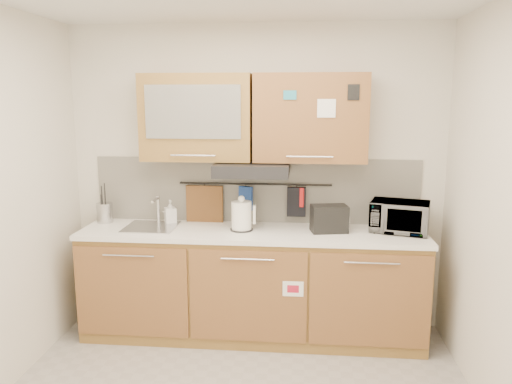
# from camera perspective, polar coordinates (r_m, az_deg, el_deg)

# --- Properties ---
(wall_back) EXTENTS (3.20, 0.00, 3.20)m
(wall_back) POSITION_cam_1_polar(r_m,az_deg,el_deg) (4.32, -0.07, 1.55)
(wall_back) COLOR silver
(wall_back) RESTS_ON ground
(base_cabinet) EXTENTS (2.80, 0.64, 0.88)m
(base_cabinet) POSITION_cam_1_polar(r_m,az_deg,el_deg) (4.27, -0.47, -11.08)
(base_cabinet) COLOR olive
(base_cabinet) RESTS_ON floor
(countertop) EXTENTS (2.82, 0.62, 0.04)m
(countertop) POSITION_cam_1_polar(r_m,az_deg,el_deg) (4.10, -0.49, -4.67)
(countertop) COLOR white
(countertop) RESTS_ON base_cabinet
(backsplash) EXTENTS (2.80, 0.02, 0.56)m
(backsplash) POSITION_cam_1_polar(r_m,az_deg,el_deg) (4.33, -0.09, 0.21)
(backsplash) COLOR silver
(backsplash) RESTS_ON countertop
(upper_cabinets) EXTENTS (1.82, 0.37, 0.70)m
(upper_cabinets) POSITION_cam_1_polar(r_m,az_deg,el_deg) (4.09, -0.38, 8.50)
(upper_cabinets) COLOR olive
(upper_cabinets) RESTS_ON wall_back
(range_hood) EXTENTS (0.60, 0.46, 0.10)m
(range_hood) POSITION_cam_1_polar(r_m,az_deg,el_deg) (4.06, -0.41, 2.66)
(range_hood) COLOR black
(range_hood) RESTS_ON upper_cabinets
(sink) EXTENTS (0.42, 0.40, 0.26)m
(sink) POSITION_cam_1_polar(r_m,az_deg,el_deg) (4.28, -11.86, -3.91)
(sink) COLOR silver
(sink) RESTS_ON countertop
(utensil_rail) EXTENTS (1.30, 0.02, 0.02)m
(utensil_rail) POSITION_cam_1_polar(r_m,az_deg,el_deg) (4.28, -0.14, 0.91)
(utensil_rail) COLOR black
(utensil_rail) RESTS_ON backsplash
(utensil_crock) EXTENTS (0.18, 0.18, 0.34)m
(utensil_crock) POSITION_cam_1_polar(r_m,az_deg,el_deg) (4.53, -16.89, -2.25)
(utensil_crock) COLOR #B2B3B7
(utensil_crock) RESTS_ON countertop
(kettle) EXTENTS (0.21, 0.19, 0.29)m
(kettle) POSITION_cam_1_polar(r_m,az_deg,el_deg) (4.08, -1.64, -2.81)
(kettle) COLOR white
(kettle) RESTS_ON countertop
(toaster) EXTENTS (0.31, 0.22, 0.22)m
(toaster) POSITION_cam_1_polar(r_m,az_deg,el_deg) (4.07, 8.36, -3.00)
(toaster) COLOR black
(toaster) RESTS_ON countertop
(microwave) EXTENTS (0.52, 0.41, 0.25)m
(microwave) POSITION_cam_1_polar(r_m,az_deg,el_deg) (4.19, 16.08, -2.73)
(microwave) COLOR #999999
(microwave) RESTS_ON countertop
(soap_bottle) EXTENTS (0.12, 0.12, 0.20)m
(soap_bottle) POSITION_cam_1_polar(r_m,az_deg,el_deg) (4.36, -9.76, -2.24)
(soap_bottle) COLOR #999999
(soap_bottle) RESTS_ON countertop
(cutting_board) EXTENTS (0.32, 0.03, 0.40)m
(cutting_board) POSITION_cam_1_polar(r_m,az_deg,el_deg) (4.37, -5.89, -1.86)
(cutting_board) COLOR brown
(cutting_board) RESTS_ON utensil_rail
(oven_mitt) EXTENTS (0.13, 0.08, 0.21)m
(oven_mitt) POSITION_cam_1_polar(r_m,az_deg,el_deg) (4.29, -1.19, -0.72)
(oven_mitt) COLOR #204092
(oven_mitt) RESTS_ON utensil_rail
(dark_pouch) EXTENTS (0.16, 0.05, 0.25)m
(dark_pouch) POSITION_cam_1_polar(r_m,az_deg,el_deg) (4.27, 4.64, -1.13)
(dark_pouch) COLOR black
(dark_pouch) RESTS_ON utensil_rail
(pot_holder) EXTENTS (0.13, 0.07, 0.16)m
(pot_holder) POSITION_cam_1_polar(r_m,az_deg,el_deg) (4.26, 4.66, -0.56)
(pot_holder) COLOR red
(pot_holder) RESTS_ON utensil_rail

